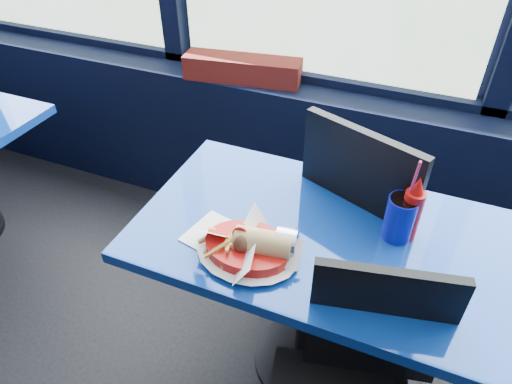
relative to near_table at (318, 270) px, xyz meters
name	(u,v)px	position (x,y,z in m)	size (l,w,h in m)	color
window_sill	(308,159)	(-0.30, 0.87, -0.17)	(5.00, 0.26, 0.80)	black
near_table	(318,270)	(0.00, 0.00, 0.00)	(1.20, 0.70, 0.75)	black
chair_near_back	(344,210)	(0.01, 0.32, 0.02)	(0.60, 0.60, 1.03)	black
planter_box	(242,69)	(-0.65, 0.84, 0.29)	(0.56, 0.14, 0.11)	maroon
food_basket	(250,247)	(-0.18, -0.18, 0.22)	(0.33, 0.33, 0.10)	#BA100C
ketchup_bottle	(411,212)	(0.24, 0.08, 0.28)	(0.06, 0.06, 0.23)	#BA100C
soda_cup	(400,217)	(0.22, 0.07, 0.26)	(0.09, 0.09, 0.32)	#0D1192
napkin	(215,235)	(-0.31, -0.15, 0.18)	(0.17, 0.17, 0.00)	white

